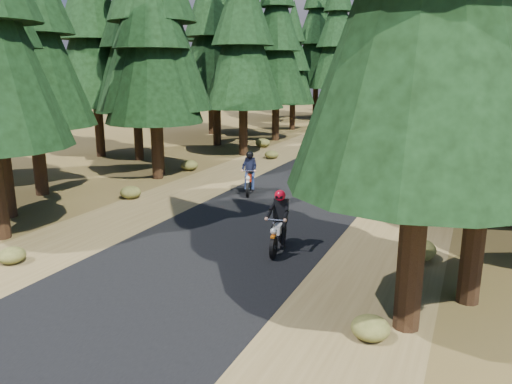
% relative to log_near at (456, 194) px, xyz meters
% --- Properties ---
extents(ground, '(120.00, 120.00, 0.00)m').
position_rel_log_near_xyz_m(ground, '(-6.05, -8.00, -0.16)').
color(ground, '#403217').
rests_on(ground, ground).
extents(road, '(6.00, 100.00, 0.01)m').
position_rel_log_near_xyz_m(road, '(-6.05, -3.00, -0.15)').
color(road, black).
rests_on(road, ground).
extents(shoulder_l, '(3.20, 100.00, 0.01)m').
position_rel_log_near_xyz_m(shoulder_l, '(-10.65, -3.00, -0.16)').
color(shoulder_l, brown).
rests_on(shoulder_l, ground).
extents(shoulder_r, '(3.20, 100.00, 0.01)m').
position_rel_log_near_xyz_m(shoulder_r, '(-1.45, -3.00, -0.16)').
color(shoulder_r, brown).
rests_on(shoulder_r, ground).
extents(pine_forest, '(34.59, 55.08, 16.32)m').
position_rel_log_near_xyz_m(pine_forest, '(-6.07, 13.05, 7.73)').
color(pine_forest, black).
rests_on(pine_forest, ground).
extents(log_near, '(3.62, 3.96, 0.32)m').
position_rel_log_near_xyz_m(log_near, '(0.00, 0.00, 0.00)').
color(log_near, '#4C4233').
rests_on(log_near, ground).
extents(understory_shrubs, '(14.94, 29.23, 0.65)m').
position_rel_log_near_xyz_m(understory_shrubs, '(-4.48, -1.47, 0.12)').
color(understory_shrubs, '#474C1E').
rests_on(understory_shrubs, ground).
extents(rider_lead, '(0.91, 2.05, 1.76)m').
position_rel_log_near_xyz_m(rider_lead, '(-4.38, -8.66, 0.43)').
color(rider_lead, silver).
rests_on(rider_lead, road).
extents(rider_follow, '(1.21, 2.07, 1.77)m').
position_rel_log_near_xyz_m(rider_follow, '(-7.99, -2.81, 0.44)').
color(rider_follow, maroon).
rests_on(rider_follow, road).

